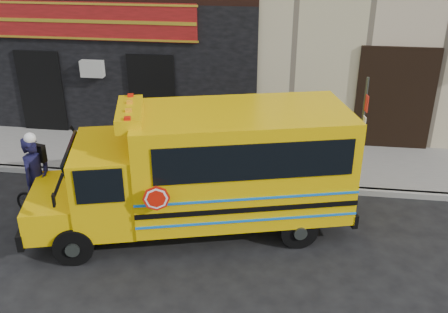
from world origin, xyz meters
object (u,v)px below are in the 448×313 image
Objects in this scene: sign_pole at (361,134)px; cyclist at (37,181)px; bicycle at (44,200)px; school_bus at (209,167)px.

sign_pole is 7.54m from cyclist.
bicycle is at bearing -24.99° from cyclist.
school_bus is 2.34× the size of sign_pole.
cyclist is (-3.89, -0.19, -0.51)m from school_bus.
school_bus reaches higher than cyclist.
cyclist is at bearing -164.40° from sign_pole.
school_bus is 4.65× the size of bicycle.
sign_pole is 1.55× the size of cyclist.
sign_pole reaches higher than school_bus.
bicycle is at bearing -177.87° from school_bus.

